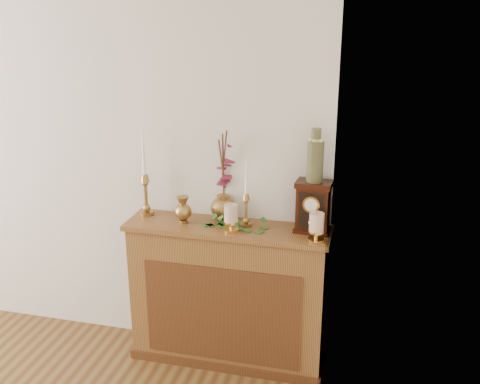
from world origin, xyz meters
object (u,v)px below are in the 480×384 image
(candlestick_left, at_px, (145,188))
(bud_vase, at_px, (183,210))
(candlestick_center, at_px, (246,205))
(mantel_clock, at_px, (313,207))
(ceramic_vase, at_px, (315,158))
(ginger_jar, at_px, (225,177))

(candlestick_left, relative_size, bud_vase, 3.25)
(candlestick_left, distance_m, candlestick_center, 0.65)
(mantel_clock, relative_size, ceramic_vase, 1.00)
(ginger_jar, bearing_deg, candlestick_left, -168.63)
(ginger_jar, height_order, ceramic_vase, ceramic_vase)
(bud_vase, bearing_deg, ginger_jar, 37.42)
(mantel_clock, xyz_separation_m, ceramic_vase, (0.00, 0.00, 0.29))
(candlestick_left, height_order, bud_vase, candlestick_left)
(candlestick_center, distance_m, mantel_clock, 0.39)
(bud_vase, height_order, mantel_clock, mantel_clock)
(ceramic_vase, bearing_deg, ginger_jar, 168.81)
(candlestick_center, distance_m, ginger_jar, 0.24)
(candlestick_left, distance_m, mantel_clock, 1.04)
(mantel_clock, bearing_deg, bud_vase, -172.19)
(ceramic_vase, bearing_deg, candlestick_left, 179.38)
(candlestick_left, distance_m, ginger_jar, 0.50)
(bud_vase, bearing_deg, mantel_clock, 4.14)
(candlestick_center, xyz_separation_m, ginger_jar, (-0.16, 0.13, 0.12))
(mantel_clock, bearing_deg, ceramic_vase, 90.00)
(candlestick_left, bearing_deg, candlestick_center, -2.48)
(ceramic_vase, bearing_deg, bud_vase, -175.65)
(bud_vase, relative_size, mantel_clock, 0.55)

